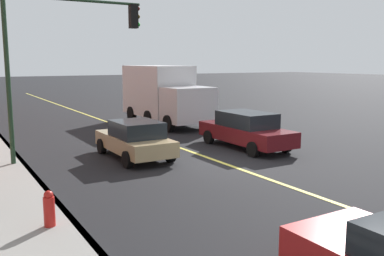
{
  "coord_description": "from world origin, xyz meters",
  "views": [
    {
      "loc": [
        -12.49,
        8.67,
        3.66
      ],
      "look_at": [
        -1.17,
        1.94,
        1.59
      ],
      "focal_mm": 39.79,
      "sensor_mm": 36.0,
      "label": 1
    }
  ],
  "objects_px": {
    "truck_white": "(163,94)",
    "fire_hydrant": "(49,212)",
    "traffic_light_mast": "(62,45)",
    "car_tan": "(135,139)",
    "car_maroon": "(246,130)"
  },
  "relations": [
    {
      "from": "traffic_light_mast",
      "to": "fire_hydrant",
      "type": "height_order",
      "value": "traffic_light_mast"
    },
    {
      "from": "traffic_light_mast",
      "to": "truck_white",
      "type": "bearing_deg",
      "value": -47.42
    },
    {
      "from": "truck_white",
      "to": "traffic_light_mast",
      "type": "xyz_separation_m",
      "value": [
        -6.88,
        7.49,
        2.45
      ]
    },
    {
      "from": "car_tan",
      "to": "traffic_light_mast",
      "type": "relative_size",
      "value": 0.67
    },
    {
      "from": "truck_white",
      "to": "fire_hydrant",
      "type": "bearing_deg",
      "value": 144.55
    },
    {
      "from": "truck_white",
      "to": "traffic_light_mast",
      "type": "distance_m",
      "value": 10.47
    },
    {
      "from": "traffic_light_mast",
      "to": "fire_hydrant",
      "type": "bearing_deg",
      "value": 162.57
    },
    {
      "from": "truck_white",
      "to": "car_tan",
      "type": "bearing_deg",
      "value": 146.37
    },
    {
      "from": "car_maroon",
      "to": "traffic_light_mast",
      "type": "height_order",
      "value": "traffic_light_mast"
    },
    {
      "from": "fire_hydrant",
      "to": "truck_white",
      "type": "bearing_deg",
      "value": -35.45
    },
    {
      "from": "car_maroon",
      "to": "truck_white",
      "type": "height_order",
      "value": "truck_white"
    },
    {
      "from": "car_tan",
      "to": "traffic_light_mast",
      "type": "height_order",
      "value": "traffic_light_mast"
    },
    {
      "from": "traffic_light_mast",
      "to": "fire_hydrant",
      "type": "xyz_separation_m",
      "value": [
        -6.51,
        2.05,
        -3.77
      ]
    },
    {
      "from": "car_tan",
      "to": "truck_white",
      "type": "height_order",
      "value": "truck_white"
    },
    {
      "from": "car_maroon",
      "to": "car_tan",
      "type": "relative_size",
      "value": 1.16
    }
  ]
}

